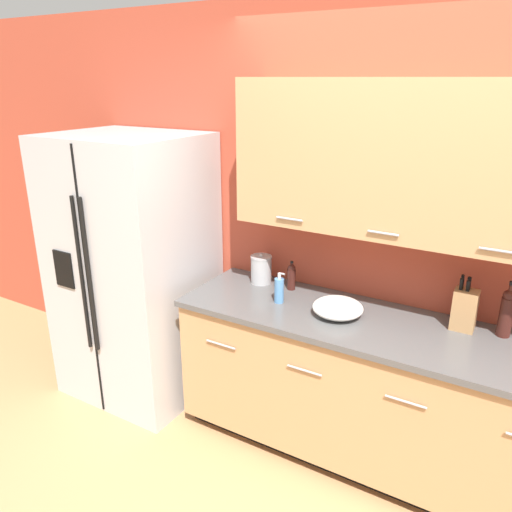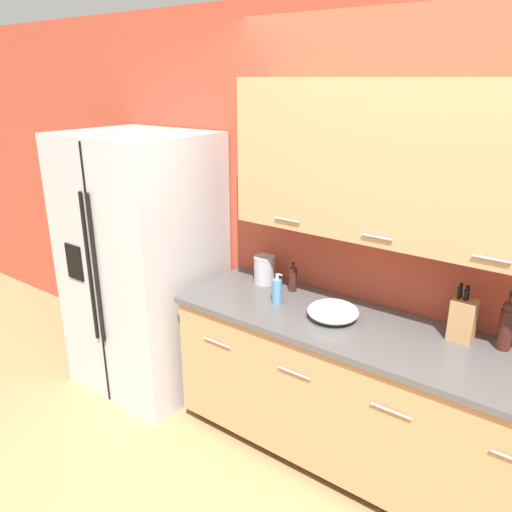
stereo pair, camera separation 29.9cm
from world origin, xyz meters
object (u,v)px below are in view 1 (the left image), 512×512
soap_dispenser (279,290)px  oil_bottle (291,276)px  knife_block (465,309)px  mixing_bowl (338,308)px  wine_bottle (507,312)px  refrigerator (134,269)px  steel_canister (261,269)px

soap_dispenser → oil_bottle: soap_dispenser is taller
oil_bottle → soap_dispenser: bearing=-83.3°
oil_bottle → knife_block: bearing=-0.8°
mixing_bowl → wine_bottle: bearing=14.5°
refrigerator → steel_canister: 0.90m
wine_bottle → soap_dispenser: (-1.19, -0.23, -0.06)m
knife_block → mixing_bowl: size_ratio=1.06×
wine_bottle → mixing_bowl: wine_bottle is taller
soap_dispenser → mixing_bowl: 0.37m
refrigerator → knife_block: 2.11m
steel_canister → refrigerator: bearing=-162.7°
oil_bottle → steel_canister: bearing=-179.6°
wine_bottle → steel_canister: 1.43m
steel_canister → mixing_bowl: 0.64m
wine_bottle → mixing_bowl: 0.86m
wine_bottle → refrigerator: bearing=-172.9°
oil_bottle → mixing_bowl: oil_bottle is taller
wine_bottle → steel_canister: wine_bottle is taller
oil_bottle → refrigerator: bearing=-166.0°
refrigerator → soap_dispenser: (1.10, 0.06, 0.06)m
knife_block → oil_bottle: bearing=179.2°
wine_bottle → oil_bottle: bearing=-179.2°
wine_bottle → oil_bottle: (-1.22, -0.02, -0.05)m
knife_block → steel_canister: bearing=179.4°
oil_bottle → mixing_bowl: bearing=-26.8°
knife_block → soap_dispenser: bearing=-168.8°
knife_block → oil_bottle: (-1.02, 0.01, -0.03)m
soap_dispenser → steel_canister: size_ratio=0.96×
soap_dispenser → oil_bottle: size_ratio=1.02×
oil_bottle → steel_canister: steel_canister is taller
steel_canister → wine_bottle: bearing=0.7°
knife_block → steel_canister: (-1.24, 0.01, -0.02)m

